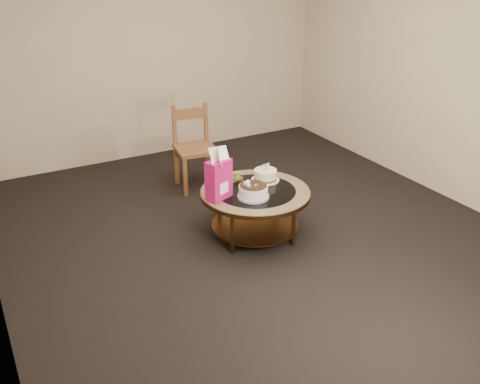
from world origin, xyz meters
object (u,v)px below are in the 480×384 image
cream_cake (265,175)px  dining_chair (195,147)px  decorated_cake (253,192)px  coffee_table (255,198)px  gift_bag (219,174)px

cream_cake → dining_chair: size_ratio=0.29×
cream_cake → decorated_cake: bearing=-149.8°
coffee_table → gift_bag: 0.48m
dining_chair → gift_bag: bearing=-97.3°
gift_bag → cream_cake: bearing=-7.8°
coffee_table → decorated_cake: size_ratio=3.63×
decorated_cake → gift_bag: bearing=152.4°
cream_cake → dining_chair: 1.16m
cream_cake → gift_bag: 0.60m
coffee_table → decorated_cake: 0.21m
cream_cake → gift_bag: gift_bag is taller
gift_bag → dining_chair: 1.33m
gift_bag → dining_chair: bearing=54.1°
coffee_table → decorated_cake: decorated_cake is taller
gift_bag → dining_chair: (0.34, 1.27, -0.22)m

